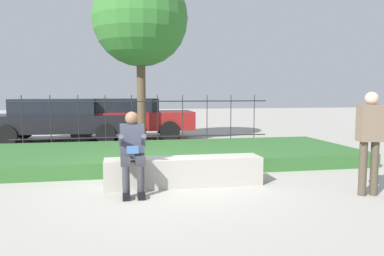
{
  "coord_description": "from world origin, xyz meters",
  "views": [
    {
      "loc": [
        -0.68,
        -6.18,
        1.58
      ],
      "look_at": [
        0.96,
        2.39,
        0.75
      ],
      "focal_mm": 35.0,
      "sensor_mm": 36.0,
      "label": 1
    }
  ],
  "objects_px": {
    "car_parked_left": "(61,119)",
    "person_passerby": "(370,135)",
    "stone_bench": "(184,173)",
    "tree_behind_fence": "(140,19)",
    "car_parked_center": "(125,117)",
    "person_seated_reader": "(132,148)"
  },
  "relations": [
    {
      "from": "tree_behind_fence",
      "to": "person_seated_reader",
      "type": "bearing_deg",
      "value": -94.58
    },
    {
      "from": "car_parked_center",
      "to": "car_parked_left",
      "type": "bearing_deg",
      "value": -172.57
    },
    {
      "from": "tree_behind_fence",
      "to": "person_passerby",
      "type": "bearing_deg",
      "value": -65.23
    },
    {
      "from": "car_parked_left",
      "to": "tree_behind_fence",
      "type": "relative_size",
      "value": 0.9
    },
    {
      "from": "person_seated_reader",
      "to": "car_parked_left",
      "type": "bearing_deg",
      "value": 107.05
    },
    {
      "from": "person_seated_reader",
      "to": "car_parked_left",
      "type": "distance_m",
      "value": 7.14
    },
    {
      "from": "person_seated_reader",
      "to": "car_parked_center",
      "type": "bearing_deg",
      "value": 90.33
    },
    {
      "from": "person_passerby",
      "to": "tree_behind_fence",
      "type": "distance_m",
      "value": 7.89
    },
    {
      "from": "person_seated_reader",
      "to": "car_parked_center",
      "type": "height_order",
      "value": "car_parked_center"
    },
    {
      "from": "stone_bench",
      "to": "person_seated_reader",
      "type": "relative_size",
      "value": 2.08
    },
    {
      "from": "car_parked_center",
      "to": "person_passerby",
      "type": "xyz_separation_m",
      "value": [
        3.59,
        -7.92,
        0.19
      ]
    },
    {
      "from": "tree_behind_fence",
      "to": "stone_bench",
      "type": "bearing_deg",
      "value": -85.84
    },
    {
      "from": "car_parked_center",
      "to": "person_passerby",
      "type": "relative_size",
      "value": 2.87
    },
    {
      "from": "stone_bench",
      "to": "car_parked_center",
      "type": "relative_size",
      "value": 0.58
    },
    {
      "from": "stone_bench",
      "to": "car_parked_left",
      "type": "distance_m",
      "value": 7.19
    },
    {
      "from": "car_parked_center",
      "to": "person_passerby",
      "type": "distance_m",
      "value": 8.7
    },
    {
      "from": "person_seated_reader",
      "to": "person_passerby",
      "type": "distance_m",
      "value": 3.66
    },
    {
      "from": "car_parked_center",
      "to": "tree_behind_fence",
      "type": "height_order",
      "value": "tree_behind_fence"
    },
    {
      "from": "person_passerby",
      "to": "person_seated_reader",
      "type": "bearing_deg",
      "value": 173.98
    },
    {
      "from": "stone_bench",
      "to": "car_parked_left",
      "type": "bearing_deg",
      "value": 114.4
    },
    {
      "from": "car_parked_left",
      "to": "person_passerby",
      "type": "relative_size",
      "value": 2.98
    },
    {
      "from": "stone_bench",
      "to": "tree_behind_fence",
      "type": "xyz_separation_m",
      "value": [
        -0.4,
        5.53,
        3.59
      ]
    }
  ]
}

